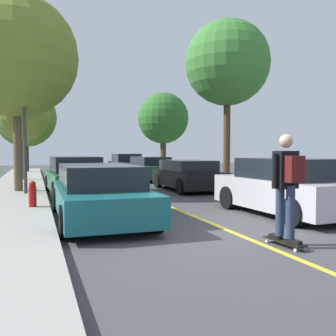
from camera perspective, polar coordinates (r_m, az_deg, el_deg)
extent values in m
plane|color=#424244|center=(7.47, 10.92, -10.09)|extent=(80.00, 80.00, 0.00)
cube|color=gold|center=(11.05, 0.24, -5.91)|extent=(0.12, 39.20, 0.01)
cube|color=#196066|center=(8.92, -10.42, -4.84)|extent=(1.95, 4.72, 0.62)
cube|color=black|center=(9.04, -10.62, -1.15)|extent=(1.70, 3.07, 0.51)
cylinder|color=black|center=(7.55, -1.76, -7.44)|extent=(0.23, 0.64, 0.64)
cylinder|color=black|center=(7.23, -15.46, -7.97)|extent=(0.23, 0.64, 0.64)
cylinder|color=black|center=(10.71, -7.04, -4.48)|extent=(0.23, 0.64, 0.64)
cylinder|color=black|center=(10.49, -16.61, -4.72)|extent=(0.23, 0.64, 0.64)
cube|color=#1E5B33|center=(14.56, -14.06, -1.89)|extent=(2.04, 4.75, 0.68)
cube|color=black|center=(14.61, -14.13, 0.58)|extent=(1.74, 2.79, 0.58)
cylinder|color=black|center=(13.12, -9.29, -3.20)|extent=(0.24, 0.65, 0.64)
cylinder|color=black|center=(12.86, -16.88, -3.40)|extent=(0.24, 0.65, 0.64)
cylinder|color=black|center=(16.33, -11.82, -2.09)|extent=(0.24, 0.65, 0.64)
cylinder|color=black|center=(16.12, -17.92, -2.22)|extent=(0.24, 0.65, 0.64)
cube|color=#B7B7BC|center=(10.04, 17.41, -3.69)|extent=(1.94, 4.18, 0.75)
cube|color=black|center=(9.90, 17.92, -0.09)|extent=(1.67, 2.58, 0.52)
cylinder|color=black|center=(10.70, 9.24, -4.51)|extent=(0.24, 0.65, 0.64)
cylinder|color=black|center=(11.65, 16.40, -4.00)|extent=(0.24, 0.65, 0.64)
cylinder|color=black|center=(8.50, 18.75, -6.45)|extent=(0.24, 0.65, 0.64)
cube|color=black|center=(15.60, 3.11, -1.60)|extent=(1.89, 4.27, 0.63)
cube|color=black|center=(15.63, 3.02, 0.39)|extent=(1.65, 2.73, 0.44)
cylinder|color=black|center=(16.65, -1.51, -1.95)|extent=(0.23, 0.64, 0.64)
cylinder|color=black|center=(17.25, 3.98, -1.80)|extent=(0.23, 0.64, 0.64)
cylinder|color=black|center=(13.97, 2.04, -2.82)|extent=(0.23, 0.64, 0.64)
cylinder|color=black|center=(14.69, 8.36, -2.58)|extent=(0.23, 0.64, 0.64)
cube|color=#1E5B33|center=(21.01, -2.98, -0.46)|extent=(1.79, 4.67, 0.69)
cube|color=black|center=(20.76, -2.79, 1.09)|extent=(1.56, 2.88, 0.46)
cylinder|color=black|center=(22.36, -6.20, -0.81)|extent=(0.23, 0.64, 0.64)
cylinder|color=black|center=(22.81, -2.28, -0.73)|extent=(0.23, 0.64, 0.64)
cylinder|color=black|center=(19.23, -3.81, -1.35)|extent=(0.23, 0.64, 0.64)
cylinder|color=black|center=(19.75, 0.66, -1.24)|extent=(0.23, 0.64, 0.64)
cube|color=#38383D|center=(26.31, -6.43, 0.17)|extent=(1.89, 4.28, 0.71)
cube|color=black|center=(26.29, -6.43, 1.56)|extent=(1.65, 2.41, 0.57)
cylinder|color=black|center=(27.55, -8.83, -0.19)|extent=(0.23, 0.64, 0.64)
cylinder|color=black|center=(27.91, -5.34, -0.13)|extent=(0.23, 0.64, 0.64)
cylinder|color=black|center=(24.74, -7.65, -0.49)|extent=(0.23, 0.64, 0.64)
cylinder|color=black|center=(25.14, -3.79, -0.42)|extent=(0.23, 0.64, 0.64)
cylinder|color=brown|center=(15.12, -22.05, 3.61)|extent=(0.31, 0.31, 3.63)
sphere|color=olive|center=(15.53, -22.26, 15.64)|extent=(4.58, 4.58, 4.58)
cylinder|color=brown|center=(21.14, -21.37, 2.04)|extent=(0.28, 0.28, 2.72)
sphere|color=olive|center=(21.22, -21.46, 7.62)|extent=(2.81, 2.81, 2.81)
cylinder|color=#3D2D1E|center=(29.70, -20.89, 2.20)|extent=(0.34, 0.34, 2.78)
sphere|color=#4C7A23|center=(29.81, -20.98, 7.33)|extent=(4.45, 4.45, 4.45)
cylinder|color=#4C3823|center=(16.81, 9.01, 4.60)|extent=(0.31, 0.31, 4.19)
sphere|color=#3D7F33|center=(17.24, 9.09, 15.64)|extent=(3.75, 3.75, 3.75)
cylinder|color=#4C3823|center=(24.81, -0.74, 2.22)|extent=(0.39, 0.39, 2.68)
sphere|color=#2D6B28|center=(24.91, -0.74, 7.66)|extent=(3.39, 3.39, 3.39)
cylinder|color=#B2140F|center=(10.66, -20.06, -4.14)|extent=(0.20, 0.20, 0.55)
sphere|color=#B2140F|center=(10.63, -20.08, -2.35)|extent=(0.18, 0.18, 0.18)
cylinder|color=#38383D|center=(14.11, -21.13, 6.15)|extent=(0.12, 0.12, 4.83)
cube|color=#EAE5C6|center=(14.50, -21.30, 16.19)|extent=(0.36, 0.24, 0.20)
cube|color=black|center=(6.79, 17.45, -10.66)|extent=(0.32, 0.86, 0.02)
cylinder|color=beige|center=(6.98, 14.90, -10.80)|extent=(0.03, 0.06, 0.06)
cylinder|color=beige|center=(7.11, 16.06, -10.58)|extent=(0.03, 0.06, 0.06)
cylinder|color=beige|center=(6.51, 18.96, -11.85)|extent=(0.03, 0.06, 0.06)
cylinder|color=beige|center=(6.64, 20.13, -11.57)|extent=(0.03, 0.06, 0.06)
cube|color=#99999E|center=(7.04, 15.49, -10.37)|extent=(0.10, 0.05, 0.02)
cube|color=#99999E|center=(6.56, 19.55, -11.37)|extent=(0.10, 0.05, 0.02)
cube|color=black|center=(6.93, 16.17, -10.01)|extent=(0.13, 0.27, 0.06)
cube|color=black|center=(6.63, 18.80, -10.63)|extent=(0.13, 0.27, 0.06)
cylinder|color=#283351|center=(6.78, 16.79, -6.20)|extent=(0.17, 0.17, 0.90)
cylinder|color=#283351|center=(6.60, 18.25, -6.44)|extent=(0.17, 0.17, 0.90)
cube|color=black|center=(6.62, 17.59, -0.25)|extent=(0.42, 0.27, 0.64)
sphere|color=tan|center=(6.61, 17.65, 3.95)|extent=(0.23, 0.23, 0.23)
cylinder|color=black|center=(6.45, 16.03, -0.48)|extent=(0.10, 0.10, 0.58)
cylinder|color=black|center=(6.79, 19.07, -0.37)|extent=(0.10, 0.10, 0.58)
cube|color=#4C1414|center=(6.48, 18.83, -0.15)|extent=(0.32, 0.22, 0.44)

